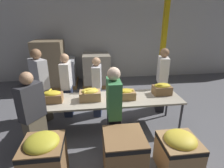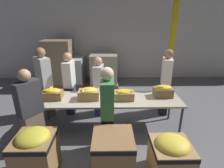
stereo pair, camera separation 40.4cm
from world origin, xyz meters
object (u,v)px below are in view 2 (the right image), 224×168
(banana_box_3, at_px, (163,91))
(pallet_stack_0, at_px, (70,71))
(sorting_table, at_px, (108,100))
(pallet_stack_2, at_px, (59,63))
(volunteer_3, at_px, (108,113))
(volunteer_5, at_px, (165,83))
(pallet_stack_1, at_px, (104,70))
(donation_bin_0, at_px, (36,153))
(volunteer_0, at_px, (70,84))
(volunteer_4, at_px, (45,83))
(support_pillar, at_px, (173,33))
(donation_bin_1, at_px, (113,155))
(donation_bin_2, at_px, (171,156))
(volunteer_2, at_px, (99,87))
(banana_box_1, at_px, (89,93))
(volunteer_1, at_px, (31,112))
(banana_box_0, at_px, (52,94))
(banana_box_2, at_px, (124,94))

(banana_box_3, relative_size, pallet_stack_0, 0.36)
(sorting_table, xyz_separation_m, pallet_stack_2, (-1.85, 2.91, 0.12))
(sorting_table, height_order, volunteer_3, volunteer_3)
(volunteer_5, distance_m, pallet_stack_1, 2.77)
(volunteer_5, bearing_deg, donation_bin_0, -38.08)
(volunteer_0, bearing_deg, volunteer_4, -75.37)
(volunteer_3, height_order, support_pillar, support_pillar)
(banana_box_3, distance_m, donation_bin_1, 1.90)
(donation_bin_2, bearing_deg, volunteer_0, 133.79)
(volunteer_2, relative_size, donation_bin_0, 1.79)
(sorting_table, distance_m, support_pillar, 3.26)
(banana_box_1, xyz_separation_m, volunteer_0, (-0.58, 0.77, -0.08))
(volunteer_5, height_order, support_pillar, support_pillar)
(volunteer_3, bearing_deg, donation_bin_1, -171.07)
(volunteer_0, relative_size, pallet_stack_2, 0.96)
(volunteer_4, bearing_deg, pallet_stack_2, 144.80)
(support_pillar, distance_m, pallet_stack_0, 3.94)
(support_pillar, bearing_deg, pallet_stack_0, 166.59)
(volunteer_1, height_order, volunteer_4, volunteer_4)
(banana_box_0, distance_m, donation_bin_1, 1.92)
(sorting_table, distance_m, volunteer_3, 0.77)
(volunteer_5, xyz_separation_m, pallet_stack_0, (-2.98, 2.31, -0.35))
(sorting_table, relative_size, volunteer_5, 1.85)
(volunteer_0, bearing_deg, volunteer_2, 86.67)
(volunteer_3, bearing_deg, volunteer_1, 85.69)
(volunteer_2, xyz_separation_m, donation_bin_2, (1.25, -2.01, -0.39))
(sorting_table, bearing_deg, volunteer_2, 110.14)
(volunteer_0, distance_m, volunteer_4, 0.62)
(banana_box_2, distance_m, pallet_stack_0, 3.60)
(sorting_table, relative_size, donation_bin_2, 4.48)
(sorting_table, xyz_separation_m, donation_bin_0, (-1.13, -1.33, -0.26))
(banana_box_0, height_order, pallet_stack_2, pallet_stack_2)
(donation_bin_0, bearing_deg, banana_box_1, 61.96)
(banana_box_0, bearing_deg, donation_bin_2, -30.82)
(volunteer_0, height_order, pallet_stack_0, volunteer_0)
(support_pillar, bearing_deg, volunteer_4, -157.16)
(volunteer_1, relative_size, donation_bin_1, 2.12)
(volunteer_0, xyz_separation_m, pallet_stack_1, (0.83, 2.15, -0.23))
(volunteer_1, height_order, volunteer_5, volunteer_5)
(banana_box_0, height_order, volunteer_0, volunteer_0)
(volunteer_5, bearing_deg, volunteer_4, -74.74)
(banana_box_2, height_order, pallet_stack_2, pallet_stack_2)
(volunteer_5, bearing_deg, volunteer_2, -74.73)
(banana_box_2, distance_m, donation_bin_1, 1.40)
(sorting_table, height_order, support_pillar, support_pillar)
(volunteer_1, xyz_separation_m, donation_bin_0, (0.31, -0.68, -0.35))
(volunteer_1, height_order, pallet_stack_1, volunteer_1)
(volunteer_5, xyz_separation_m, pallet_stack_2, (-3.33, 2.18, -0.02))
(banana_box_2, relative_size, volunteer_3, 0.25)
(banana_box_1, height_order, pallet_stack_1, pallet_stack_1)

